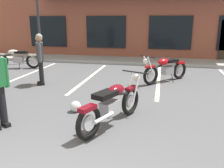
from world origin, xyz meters
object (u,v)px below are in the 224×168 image
Objects in this scene: motorcycle_black_cruiser at (166,69)px; person_in_shorts_foreground at (40,56)px; motorcycle_foreground_classic at (113,104)px; helmet_on_pavement at (76,106)px; traffic_cone at (0,67)px; motorcycle_red_sportbike at (16,58)px.

person_in_shorts_foreground reaches higher than motorcycle_black_cruiser.
person_in_shorts_foreground is at bearing 138.14° from motorcycle_foreground_classic.
helmet_on_pavement is at bearing 151.29° from motorcycle_foreground_classic.
motorcycle_foreground_classic is 6.63m from traffic_cone.
motorcycle_red_sportbike is 1.24× the size of motorcycle_black_cruiser.
helmet_on_pavement is (4.38, -4.43, -0.33)m from motorcycle_red_sportbike.
motorcycle_black_cruiser reaches higher than traffic_cone.
motorcycle_red_sportbike is 8.06× the size of helmet_on_pavement.
motorcycle_foreground_classic is at bearing -28.71° from helmet_on_pavement.
motorcycle_black_cruiser is 6.49× the size of helmet_on_pavement.
helmet_on_pavement is 5.50m from traffic_cone.
motorcycle_red_sportbike is at bearing 136.19° from person_in_shorts_foreground.
traffic_cone is at bearing 154.07° from person_in_shorts_foreground.
traffic_cone is at bearing -179.88° from motorcycle_black_cruiser.
motorcycle_red_sportbike is at bearing 137.24° from motorcycle_foreground_classic.
person_in_shorts_foreground is 3.00m from helmet_on_pavement.
motorcycle_black_cruiser is 3.92m from helmet_on_pavement.
motorcycle_black_cruiser is at bearing 0.12° from traffic_cone.
person_in_shorts_foreground is 2.79m from traffic_cone.
motorcycle_foreground_classic reaches higher than helmet_on_pavement.
helmet_on_pavement is 0.49× the size of traffic_cone.
helmet_on_pavement is at bearing -47.04° from person_in_shorts_foreground.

